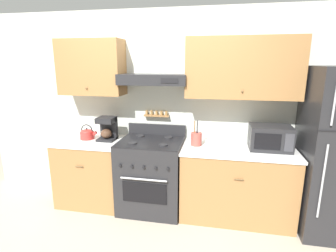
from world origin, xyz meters
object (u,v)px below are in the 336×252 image
Objects in this scene: microwave at (270,138)px; tea_kettle at (87,134)px; coffee_maker at (107,128)px; stove_range at (152,174)px; utensil_crock at (196,139)px.

tea_kettle is at bearing -179.56° from microwave.
stove_range is at bearing -6.21° from coffee_maker.
coffee_maker is 0.65× the size of microwave.
tea_kettle is 2.32m from microwave.
utensil_crock reaches higher than stove_range.
coffee_maker is 2.03m from microwave.
stove_range is 3.40× the size of utensil_crock.
tea_kettle is 0.51× the size of microwave.
coffee_maker is at bearing 178.71° from utensil_crock.
stove_range is at bearing -175.97° from utensil_crock.
microwave reaches higher than tea_kettle.
coffee_maker is (-0.61, 0.07, 0.57)m from stove_range.
tea_kettle is (-0.89, 0.04, 0.49)m from stove_range.
stove_range is at bearing -2.56° from tea_kettle.
coffee_maker is 0.98× the size of utensil_crock.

